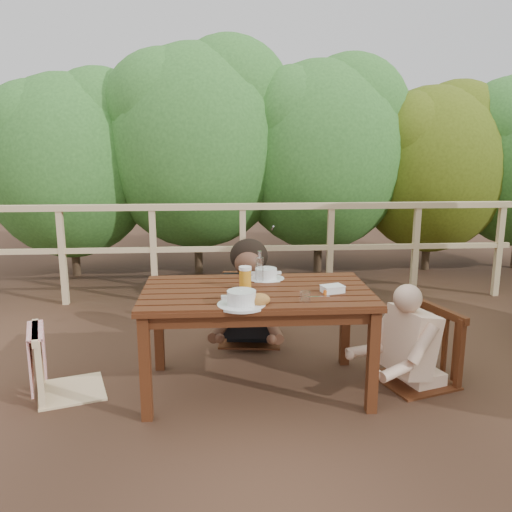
{
  "coord_description": "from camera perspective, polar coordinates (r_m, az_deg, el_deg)",
  "views": [
    {
      "loc": [
        -0.23,
        -3.27,
        1.63
      ],
      "look_at": [
        0.0,
        0.05,
        0.9
      ],
      "focal_mm": 37.18,
      "sensor_mm": 36.0,
      "label": 1
    }
  ],
  "objects": [
    {
      "name": "ground",
      "position": [
        3.66,
        0.06,
        -14.05
      ],
      "size": [
        60.0,
        60.0,
        0.0
      ],
      "primitive_type": "plane",
      "color": "#4A2E1F",
      "rests_on": "ground"
    },
    {
      "name": "table",
      "position": [
        3.53,
        0.06,
        -9.12
      ],
      "size": [
        1.46,
        0.82,
        0.68
      ],
      "primitive_type": "cube",
      "color": "#3C1C0D",
      "rests_on": "ground"
    },
    {
      "name": "chair_left",
      "position": [
        3.66,
        -19.7,
        -7.45
      ],
      "size": [
        0.55,
        0.55,
        0.87
      ],
      "primitive_type": "cube",
      "rotation": [
        0.0,
        0.0,
        1.89
      ],
      "color": "#D5B584",
      "rests_on": "ground"
    },
    {
      "name": "chair_far",
      "position": [
        4.33,
        -0.62,
        -2.8
      ],
      "size": [
        0.55,
        0.55,
        0.99
      ],
      "primitive_type": "cube",
      "rotation": [
        0.0,
        0.0,
        -0.11
      ],
      "color": "#3C1C0D",
      "rests_on": "ground"
    },
    {
      "name": "chair_right",
      "position": [
        3.74,
        16.98,
        -6.15
      ],
      "size": [
        0.6,
        0.6,
        0.95
      ],
      "primitive_type": "cube",
      "rotation": [
        0.0,
        0.0,
        -1.25
      ],
      "color": "#3C1C0D",
      "rests_on": "ground"
    },
    {
      "name": "woman",
      "position": [
        4.31,
        -0.64,
        -0.53
      ],
      "size": [
        0.61,
        0.72,
        1.34
      ],
      "primitive_type": null,
      "rotation": [
        0.0,
        0.0,
        3.03
      ],
      "color": "black",
      "rests_on": "ground"
    },
    {
      "name": "diner_right",
      "position": [
        3.72,
        17.51,
        -4.61
      ],
      "size": [
        0.69,
        0.62,
        1.16
      ],
      "primitive_type": null,
      "rotation": [
        0.0,
        0.0,
        1.89
      ],
      "color": "beige",
      "rests_on": "ground"
    },
    {
      "name": "railing",
      "position": [
        5.4,
        -1.43,
        0.33
      ],
      "size": [
        5.6,
        0.1,
        1.01
      ],
      "primitive_type": "cube",
      "color": "#D5B584",
      "rests_on": "ground"
    },
    {
      "name": "hedge_row",
      "position": [
        6.51,
        1.66,
        14.75
      ],
      "size": [
        6.6,
        1.6,
        3.8
      ],
      "primitive_type": null,
      "color": "#2F6225",
      "rests_on": "ground"
    },
    {
      "name": "soup_near",
      "position": [
        3.1,
        -1.57,
        -4.61
      ],
      "size": [
        0.29,
        0.29,
        0.1
      ],
      "primitive_type": "cylinder",
      "color": "silver",
      "rests_on": "table"
    },
    {
      "name": "soup_far",
      "position": [
        3.68,
        1.09,
        -1.97
      ],
      "size": [
        0.25,
        0.25,
        0.08
      ],
      "primitive_type": "cylinder",
      "color": "white",
      "rests_on": "table"
    },
    {
      "name": "bread_roll",
      "position": [
        3.11,
        0.33,
        -4.73
      ],
      "size": [
        0.13,
        0.1,
        0.08
      ],
      "primitive_type": "ellipsoid",
      "color": "#AB733E",
      "rests_on": "table"
    },
    {
      "name": "beer_glass",
      "position": [
        3.43,
        -1.17,
        -2.43
      ],
      "size": [
        0.08,
        0.08,
        0.16
      ],
      "primitive_type": "cylinder",
      "color": "orange",
      "rests_on": "table"
    },
    {
      "name": "bottle",
      "position": [
        3.57,
        0.39,
        -1.25
      ],
      "size": [
        0.05,
        0.05,
        0.23
      ],
      "primitive_type": "cylinder",
      "color": "white",
      "rests_on": "table"
    },
    {
      "name": "tumbler",
      "position": [
        3.17,
        5.31,
        -4.48
      ],
      "size": [
        0.06,
        0.06,
        0.08
      ],
      "primitive_type": "cylinder",
      "color": "white",
      "rests_on": "table"
    },
    {
      "name": "butter_tub",
      "position": [
        3.38,
        8.23,
        -3.63
      ],
      "size": [
        0.16,
        0.13,
        0.06
      ],
      "primitive_type": "cube",
      "rotation": [
        0.0,
        0.0,
        0.3
      ],
      "color": "white",
      "rests_on": "table"
    }
  ]
}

